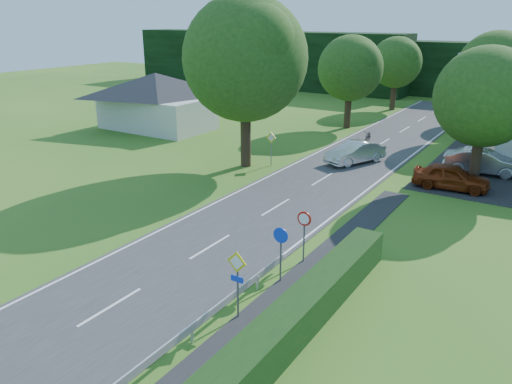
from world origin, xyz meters
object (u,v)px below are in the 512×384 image
Objects in this scene: streetlight at (481,110)px; motorcycle at (368,136)px; parked_car_red at (451,177)px; parked_car_silver_a at (483,161)px; moving_car at (355,152)px.

streetlight is 4.27× the size of motorcycle.
parked_car_red is 0.89× the size of parked_car_silver_a.
parked_car_silver_a is at bearing 63.55° from streetlight.
moving_car is 7.53m from parked_car_red.
motorcycle is 0.37× the size of parked_car_silver_a.
parked_car_red reaches higher than motorcycle.
moving_car is at bearing -171.26° from streetlight.
parked_car_red is 4.63m from parked_car_silver_a.
streetlight is 1.58× the size of parked_car_silver_a.
motorcycle is (-9.26, 5.51, -3.93)m from streetlight.
moving_car reaches higher than parked_car_red.
parked_car_red is at bearing 6.54° from moving_car.
parked_car_red is (8.67, -9.01, 0.28)m from motorcycle.
moving_car is 1.04× the size of parked_car_red.
streetlight reaches higher than parked_car_red.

